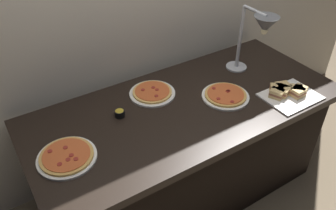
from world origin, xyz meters
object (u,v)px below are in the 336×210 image
Objects in this scene: heat_lamp at (260,30)px; pizza_plate_front at (67,157)px; sandwich_platter at (288,92)px; pizza_plate_raised_stand at (152,93)px; pizza_plate_center at (225,95)px; sauce_cup_near at (120,113)px.

pizza_plate_front is at bearing -177.34° from heat_lamp.
sandwich_platter reaches higher than pizza_plate_front.
sandwich_platter is at bearing -33.33° from pizza_plate_raised_stand.
pizza_plate_raised_stand is at bearing 146.67° from sandwich_platter.
sandwich_platter is at bearing -8.97° from pizza_plate_front.
heat_lamp is 1.32m from pizza_plate_front.
sandwich_platter is (0.69, -0.46, 0.01)m from pizza_plate_raised_stand.
pizza_plate_raised_stand is 0.85× the size of sandwich_platter.
heat_lamp is 1.59× the size of pizza_plate_raised_stand.
pizza_plate_center is (-0.29, -0.07, -0.33)m from heat_lamp.
pizza_plate_raised_stand is at bearing 21.53° from pizza_plate_front.
heat_lamp reaches higher than pizza_plate_center.
sauce_cup_near is (-0.91, 0.10, -0.32)m from heat_lamp.
sauce_cup_near is at bearing 164.13° from pizza_plate_center.
pizza_plate_front and pizza_plate_center have the same top height.
sandwich_platter is at bearing -21.18° from sauce_cup_near.
pizza_plate_center is (0.99, -0.02, -0.00)m from pizza_plate_front.
sauce_cup_near is (-0.26, -0.09, 0.01)m from pizza_plate_raised_stand.
sauce_cup_near is at bearing -161.98° from pizza_plate_raised_stand.
pizza_plate_front and pizza_plate_raised_stand have the same top height.
pizza_plate_center is at bearing -165.45° from heat_lamp.
pizza_plate_front is 5.01× the size of sauce_cup_near.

